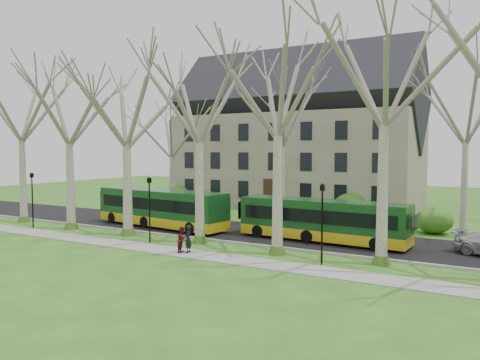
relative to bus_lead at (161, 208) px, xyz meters
name	(u,v)px	position (x,y,z in m)	size (l,w,h in m)	color
ground	(235,249)	(9.28, -4.17, -1.57)	(120.00, 120.00, 0.00)	#30671D
sidewalk	(213,257)	(9.28, -6.67, -1.54)	(70.00, 2.00, 0.06)	gray
road	(273,235)	(9.28, 1.33, -1.54)	(80.00, 8.00, 0.06)	black
curb	(247,244)	(9.28, -2.67, -1.50)	(80.00, 0.25, 0.14)	#A5A39E
building	(297,133)	(3.28, 19.83, 6.49)	(26.50, 12.20, 16.00)	slate
tree_row_verge	(237,137)	(9.28, -3.87, 5.43)	(49.00, 7.00, 14.00)	gray
tree_row_far	(288,152)	(7.95, 6.83, 4.43)	(33.00, 7.00, 12.00)	gray
lamp_row	(227,210)	(9.28, -5.17, 1.00)	(36.22, 0.22, 4.30)	black
hedges	(268,205)	(4.62, 9.83, -0.57)	(30.60, 8.60, 2.00)	#2D601B
bus_lead	(161,208)	(0.00, 0.00, 0.00)	(12.10, 2.52, 3.03)	#124119
bus_follow	(322,220)	(13.17, 0.71, -0.08)	(11.44, 2.38, 2.86)	#124119
pedestrian_a	(188,239)	(7.44, -6.59, -0.68)	(0.61, 0.40, 1.66)	black
pedestrian_b	(182,239)	(7.08, -6.67, -0.74)	(0.75, 0.58, 1.54)	#5B1419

